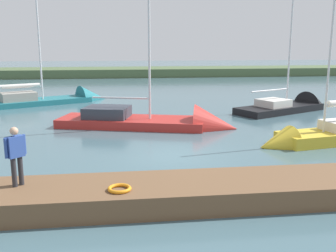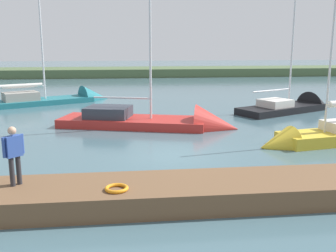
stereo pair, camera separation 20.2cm
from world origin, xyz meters
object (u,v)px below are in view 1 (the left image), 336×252
(sailboat_far_left, at_px, (296,107))
(sailboat_outer_mooring, at_px, (164,125))
(life_ring_buoy, at_px, (120,189))
(sailboat_behind_pier, at_px, (58,101))
(person_on_dock, at_px, (16,152))
(sailboat_mid_channel, at_px, (318,140))

(sailboat_far_left, distance_m, sailboat_outer_mooring, 11.23)
(life_ring_buoy, distance_m, sailboat_behind_pier, 22.25)
(sailboat_far_left, height_order, person_on_dock, sailboat_far_left)
(life_ring_buoy, height_order, sailboat_outer_mooring, sailboat_outer_mooring)
(life_ring_buoy, height_order, sailboat_far_left, sailboat_far_left)
(sailboat_far_left, height_order, sailboat_outer_mooring, sailboat_outer_mooring)
(life_ring_buoy, distance_m, sailboat_mid_channel, 11.48)
(sailboat_far_left, bearing_deg, person_on_dock, -162.21)
(sailboat_outer_mooring, distance_m, person_on_dock, 11.86)
(person_on_dock, bearing_deg, life_ring_buoy, -148.96)
(life_ring_buoy, xyz_separation_m, sailboat_behind_pier, (4.84, -21.71, -0.61))
(sailboat_outer_mooring, relative_size, person_on_dock, 6.45)
(sailboat_behind_pier, bearing_deg, sailboat_outer_mooring, -81.61)
(sailboat_far_left, xyz_separation_m, person_on_dock, (15.58, 15.22, 1.49))
(sailboat_far_left, bearing_deg, sailboat_behind_pier, 135.29)
(sailboat_behind_pier, distance_m, sailboat_mid_channel, 20.75)
(sailboat_mid_channel, bearing_deg, sailboat_far_left, -120.44)
(sailboat_behind_pier, bearing_deg, life_ring_buoy, -104.10)
(sailboat_mid_channel, bearing_deg, person_on_dock, 14.78)
(life_ring_buoy, relative_size, sailboat_outer_mooring, 0.06)
(sailboat_behind_pier, height_order, person_on_dock, sailboat_behind_pier)
(sailboat_behind_pier, distance_m, person_on_dock, 21.13)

